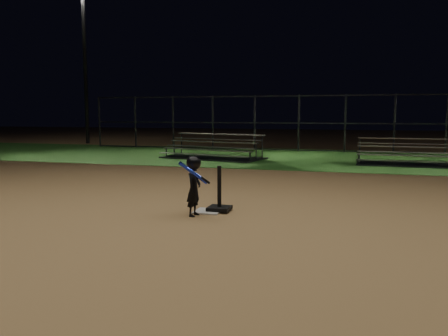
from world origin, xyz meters
TOP-DOWN VIEW (x-y plane):
  - ground at (0.00, 0.00)m, footprint 80.00×80.00m
  - grass_strip at (0.00, 10.00)m, footprint 60.00×8.00m
  - home_plate at (0.00, 0.00)m, footprint 0.45×0.45m
  - batting_tee at (0.17, 0.10)m, footprint 0.38×0.38m
  - child_batter at (-0.13, -0.35)m, footprint 0.41×0.56m
  - bleacher_left at (-2.68, 8.76)m, footprint 4.02×2.60m
  - bleacher_right at (4.26, 8.61)m, footprint 3.56×1.82m
  - backstop_fence at (0.00, 13.00)m, footprint 20.08×0.08m
  - light_pole_left at (-12.00, 14.94)m, footprint 0.90×0.53m

SIDE VIEW (x-z plane):
  - ground at x=0.00m, z-range 0.00..0.00m
  - grass_strip at x=0.00m, z-range 0.00..0.01m
  - home_plate at x=0.00m, z-range 0.00..0.02m
  - batting_tee at x=0.17m, z-range -0.22..0.55m
  - bleacher_right at x=4.26m, z-range -0.25..0.61m
  - bleacher_left at x=-2.68m, z-range -0.27..0.64m
  - child_batter at x=-0.13m, z-range 0.03..1.04m
  - backstop_fence at x=0.00m, z-range 0.00..2.50m
  - light_pole_left at x=-12.00m, z-range 0.80..9.10m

